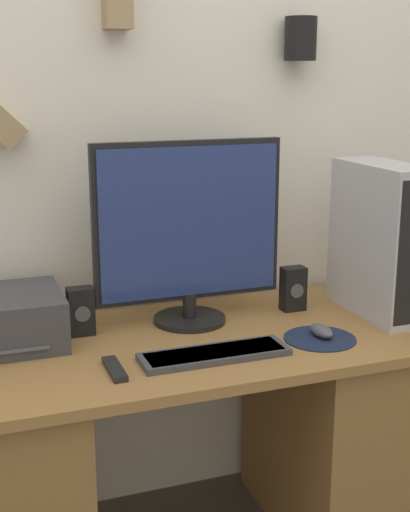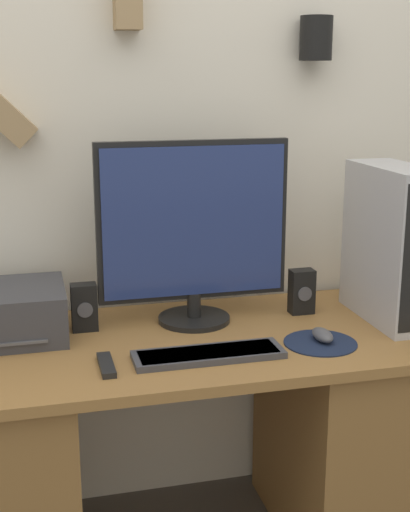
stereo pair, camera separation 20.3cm
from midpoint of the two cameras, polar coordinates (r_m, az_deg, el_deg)
wall_back at (r=2.33m, az=-7.81°, el=11.52°), size 6.40×0.16×2.70m
desk at (r=2.24m, az=-4.40°, el=-15.05°), size 1.54×0.68×0.72m
monitor at (r=2.15m, az=-4.01°, el=2.15°), size 0.59×0.22×0.56m
keyboard at (r=1.96m, az=-2.23°, el=-7.89°), size 0.41×0.12×0.02m
mousepad at (r=2.10m, az=6.44°, el=-6.63°), size 0.21×0.21×0.00m
mouse at (r=2.10m, az=6.58°, el=-6.01°), size 0.05×0.10×0.03m
computer_tower at (r=2.29m, az=11.53°, el=1.25°), size 0.16×0.38×0.48m
speaker_left at (r=2.15m, az=-12.60°, el=-4.39°), size 0.08×0.06×0.14m
speaker_right at (r=2.32m, az=4.59°, el=-2.66°), size 0.08×0.06×0.14m
remote_control at (r=1.90m, az=-10.34°, el=-8.94°), size 0.04×0.15×0.02m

